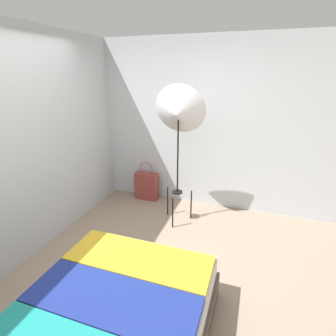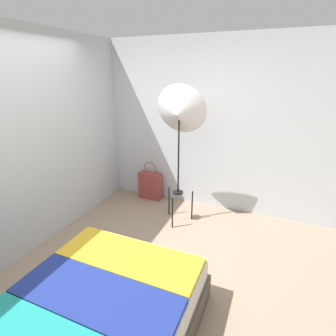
% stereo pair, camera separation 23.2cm
% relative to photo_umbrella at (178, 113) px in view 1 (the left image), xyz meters
% --- Properties ---
extents(ground_plane, '(14.00, 14.00, 0.00)m').
position_rel_photo_umbrella_xyz_m(ground_plane, '(-0.12, -1.42, -1.59)').
color(ground_plane, gray).
extents(wall_back, '(8.00, 0.05, 2.60)m').
position_rel_photo_umbrella_xyz_m(wall_back, '(-0.12, 0.68, -0.29)').
color(wall_back, '#B7BCC1').
rests_on(wall_back, ground_plane).
extents(wall_side_left, '(0.05, 8.00, 2.60)m').
position_rel_photo_umbrella_xyz_m(wall_side_left, '(-1.45, -0.42, -0.29)').
color(wall_side_left, '#B7BCC1').
rests_on(wall_side_left, ground_plane).
extents(photo_umbrella, '(0.69, 0.41, 1.96)m').
position_rel_photo_umbrella_xyz_m(photo_umbrella, '(0.00, 0.00, 0.00)').
color(photo_umbrella, black).
rests_on(photo_umbrella, ground_plane).
extents(tote_bag, '(0.39, 0.16, 0.67)m').
position_rel_photo_umbrella_xyz_m(tote_bag, '(-0.71, 0.51, -1.35)').
color(tote_bag, brown).
rests_on(tote_bag, ground_plane).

